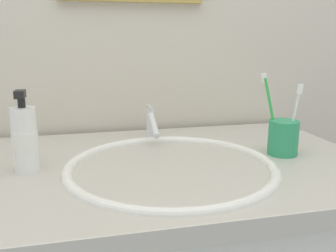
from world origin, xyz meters
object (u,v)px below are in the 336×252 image
at_px(faucet, 152,124).
at_px(toothbrush_green, 270,108).
at_px(toothbrush_cup, 283,138).
at_px(soap_dispenser, 25,138).
at_px(toothbrush_white, 295,114).

height_order(faucet, toothbrush_green, toothbrush_green).
xyz_separation_m(faucet, toothbrush_cup, (0.30, -0.20, -0.01)).
distance_m(faucet, soap_dispenser, 0.37).
relative_size(faucet, toothbrush_green, 0.67).
relative_size(toothbrush_green, toothbrush_white, 1.15).
bearing_deg(toothbrush_green, faucet, 146.57).
bearing_deg(toothbrush_white, soap_dispenser, 177.81).
xyz_separation_m(toothbrush_white, soap_dispenser, (-0.64, 0.02, -0.03)).
distance_m(toothbrush_green, soap_dispenser, 0.59).
relative_size(toothbrush_cup, toothbrush_white, 0.50).
xyz_separation_m(toothbrush_green, toothbrush_white, (0.05, -0.03, -0.01)).
xyz_separation_m(toothbrush_green, soap_dispenser, (-0.59, -0.00, -0.04)).
bearing_deg(faucet, toothbrush_green, -33.43).
xyz_separation_m(faucet, toothbrush_white, (0.32, -0.21, 0.05)).
xyz_separation_m(toothbrush_cup, toothbrush_white, (0.02, -0.00, 0.06)).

